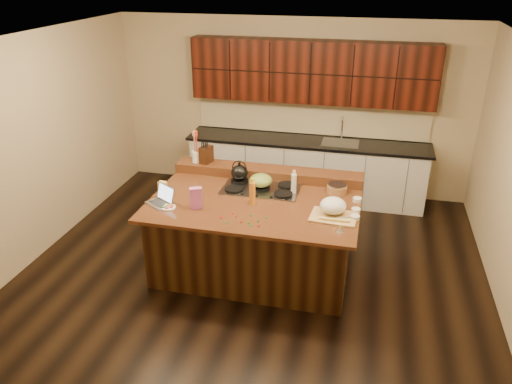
# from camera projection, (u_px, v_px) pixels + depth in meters

# --- Properties ---
(room) EXTENTS (5.52, 5.02, 2.72)m
(room) POSITION_uv_depth(u_px,v_px,m) (255.00, 166.00, 5.58)
(room) COLOR black
(room) RESTS_ON ground
(island) EXTENTS (2.40, 1.60, 0.92)m
(island) POSITION_uv_depth(u_px,v_px,m) (255.00, 234.00, 5.95)
(island) COLOR black
(island) RESTS_ON ground
(back_ledge) EXTENTS (2.40, 0.30, 0.12)m
(back_ledge) POSITION_uv_depth(u_px,v_px,m) (268.00, 172.00, 6.35)
(back_ledge) COLOR black
(back_ledge) RESTS_ON island
(cooktop) EXTENTS (0.92, 0.52, 0.05)m
(cooktop) POSITION_uv_depth(u_px,v_px,m) (261.00, 188.00, 6.02)
(cooktop) COLOR gray
(cooktop) RESTS_ON island
(back_counter) EXTENTS (3.70, 0.66, 2.40)m
(back_counter) POSITION_uv_depth(u_px,v_px,m) (308.00, 137.00, 7.63)
(back_counter) COLOR silver
(back_counter) RESTS_ON ground
(kettle) EXTENTS (0.24, 0.24, 0.19)m
(kettle) POSITION_uv_depth(u_px,v_px,m) (239.00, 173.00, 6.14)
(kettle) COLOR black
(kettle) RESTS_ON cooktop
(green_bowl) EXTENTS (0.36, 0.36, 0.15)m
(green_bowl) POSITION_uv_depth(u_px,v_px,m) (261.00, 180.00, 5.97)
(green_bowl) COLOR olive
(green_bowl) RESTS_ON cooktop
(laptop) EXTENTS (0.37, 0.35, 0.20)m
(laptop) POSITION_uv_depth(u_px,v_px,m) (162.00, 199.00, 5.67)
(laptop) COLOR #B7B7BC
(laptop) RESTS_ON island
(oil_bottle) EXTENTS (0.09, 0.09, 0.27)m
(oil_bottle) POSITION_uv_depth(u_px,v_px,m) (252.00, 194.00, 5.60)
(oil_bottle) COLOR orange
(oil_bottle) RESTS_ON island
(vinegar_bottle) EXTENTS (0.06, 0.06, 0.25)m
(vinegar_bottle) POSITION_uv_depth(u_px,v_px,m) (294.00, 184.00, 5.86)
(vinegar_bottle) COLOR silver
(vinegar_bottle) RESTS_ON island
(wooden_tray) EXTENTS (0.51, 0.41, 0.20)m
(wooden_tray) POSITION_uv_depth(u_px,v_px,m) (333.00, 208.00, 5.38)
(wooden_tray) COLOR tan
(wooden_tray) RESTS_ON island
(ramekin_a) EXTENTS (0.12, 0.12, 0.04)m
(ramekin_a) POSITION_uv_depth(u_px,v_px,m) (356.00, 210.00, 5.47)
(ramekin_a) COLOR white
(ramekin_a) RESTS_ON island
(ramekin_b) EXTENTS (0.12, 0.12, 0.04)m
(ramekin_b) POSITION_uv_depth(u_px,v_px,m) (355.00, 217.00, 5.32)
(ramekin_b) COLOR white
(ramekin_b) RESTS_ON island
(ramekin_c) EXTENTS (0.11, 0.11, 0.04)m
(ramekin_c) POSITION_uv_depth(u_px,v_px,m) (357.00, 200.00, 5.72)
(ramekin_c) COLOR white
(ramekin_c) RESTS_ON island
(strainer_bowl) EXTENTS (0.27, 0.27, 0.09)m
(strainer_bowl) POSITION_uv_depth(u_px,v_px,m) (337.00, 189.00, 5.93)
(strainer_bowl) COLOR #996B3F
(strainer_bowl) RESTS_ON island
(kitchen_timer) EXTENTS (0.09, 0.09, 0.07)m
(kitchen_timer) POSITION_uv_depth(u_px,v_px,m) (340.00, 228.00, 5.08)
(kitchen_timer) COLOR silver
(kitchen_timer) RESTS_ON island
(pink_bag) EXTENTS (0.15, 0.12, 0.25)m
(pink_bag) POSITION_uv_depth(u_px,v_px,m) (196.00, 198.00, 5.52)
(pink_bag) COLOR #BF5AA1
(pink_bag) RESTS_ON island
(candy_plate) EXTENTS (0.20, 0.20, 0.01)m
(candy_plate) POSITION_uv_depth(u_px,v_px,m) (168.00, 207.00, 5.58)
(candy_plate) COLOR white
(candy_plate) RESTS_ON island
(package_box) EXTENTS (0.11, 0.08, 0.13)m
(package_box) POSITION_uv_depth(u_px,v_px,m) (163.00, 187.00, 5.93)
(package_box) COLOR #F5CD56
(package_box) RESTS_ON island
(utensil_crock) EXTENTS (0.15, 0.15, 0.14)m
(utensil_crock) POSITION_uv_depth(u_px,v_px,m) (197.00, 157.00, 6.50)
(utensil_crock) COLOR white
(utensil_crock) RESTS_ON back_ledge
(knife_block) EXTENTS (0.16, 0.21, 0.22)m
(knife_block) POSITION_uv_depth(u_px,v_px,m) (206.00, 155.00, 6.45)
(knife_block) COLOR black
(knife_block) RESTS_ON back_ledge
(gumdrop_0) EXTENTS (0.02, 0.02, 0.02)m
(gumdrop_0) POSITION_uv_depth(u_px,v_px,m) (241.00, 222.00, 5.26)
(gumdrop_0) COLOR red
(gumdrop_0) RESTS_ON island
(gumdrop_1) EXTENTS (0.02, 0.02, 0.02)m
(gumdrop_1) POSITION_uv_depth(u_px,v_px,m) (251.00, 215.00, 5.40)
(gumdrop_1) COLOR #198C26
(gumdrop_1) RESTS_ON island
(gumdrop_2) EXTENTS (0.02, 0.02, 0.02)m
(gumdrop_2) POSITION_uv_depth(u_px,v_px,m) (259.00, 226.00, 5.18)
(gumdrop_2) COLOR red
(gumdrop_2) RESTS_ON island
(gumdrop_3) EXTENTS (0.02, 0.02, 0.02)m
(gumdrop_3) POSITION_uv_depth(u_px,v_px,m) (267.00, 217.00, 5.35)
(gumdrop_3) COLOR #198C26
(gumdrop_3) RESTS_ON island
(gumdrop_4) EXTENTS (0.02, 0.02, 0.02)m
(gumdrop_4) POSITION_uv_depth(u_px,v_px,m) (233.00, 213.00, 5.44)
(gumdrop_4) COLOR red
(gumdrop_4) RESTS_ON island
(gumdrop_5) EXTENTS (0.02, 0.02, 0.02)m
(gumdrop_5) POSITION_uv_depth(u_px,v_px,m) (249.00, 223.00, 5.24)
(gumdrop_5) COLOR #198C26
(gumdrop_5) RESTS_ON island
(gumdrop_6) EXTENTS (0.02, 0.02, 0.02)m
(gumdrop_6) POSITION_uv_depth(u_px,v_px,m) (221.00, 217.00, 5.37)
(gumdrop_6) COLOR red
(gumdrop_6) RESTS_ON island
(gumdrop_7) EXTENTS (0.02, 0.02, 0.02)m
(gumdrop_7) POSITION_uv_depth(u_px,v_px,m) (227.00, 223.00, 5.25)
(gumdrop_7) COLOR #198C26
(gumdrop_7) RESTS_ON island
(gumdrop_8) EXTENTS (0.02, 0.02, 0.02)m
(gumdrop_8) POSITION_uv_depth(u_px,v_px,m) (222.00, 218.00, 5.35)
(gumdrop_8) COLOR red
(gumdrop_8) RESTS_ON island
(gumdrop_9) EXTENTS (0.02, 0.02, 0.02)m
(gumdrop_9) POSITION_uv_depth(u_px,v_px,m) (258.00, 221.00, 5.28)
(gumdrop_9) COLOR #198C26
(gumdrop_9) RESTS_ON island
(gumdrop_10) EXTENTS (0.02, 0.02, 0.02)m
(gumdrop_10) POSITION_uv_depth(u_px,v_px,m) (236.00, 217.00, 5.37)
(gumdrop_10) COLOR red
(gumdrop_10) RESTS_ON island
(gumdrop_11) EXTENTS (0.02, 0.02, 0.02)m
(gumdrop_11) POSITION_uv_depth(u_px,v_px,m) (251.00, 225.00, 5.19)
(gumdrop_11) COLOR #198C26
(gumdrop_11) RESTS_ON island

